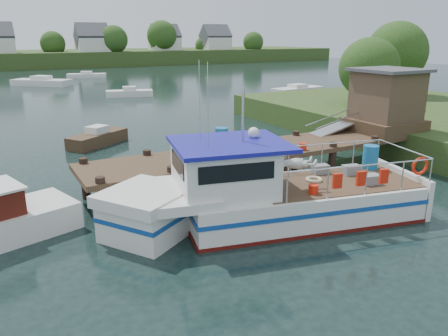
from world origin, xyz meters
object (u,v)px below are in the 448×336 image
dock (348,119)px  moored_d (42,82)px  moored_c (298,90)px  moored_b (129,93)px  lobster_boat (263,195)px  moored_rowboat (98,138)px  moored_far (87,75)px

dock → moored_d: (-8.32, 43.95, -1.79)m
moored_d → moored_c: bearing=-60.8°
moored_b → moored_d: size_ratio=0.69×
dock → lobster_boat: size_ratio=1.50×
moored_rowboat → moored_c: size_ratio=0.61×
moored_c → moored_d: bearing=141.2°
dock → lobster_boat: lobster_boat is taller
moored_d → moored_rowboat: bearing=-110.9°
moored_b → moored_c: 17.89m
moored_b → moored_c: moored_b is taller
moored_rowboat → moored_b: 20.67m
dock → moored_far: (-1.09, 52.25, -1.89)m
moored_d → dock: bearing=-98.1°
moored_b → moored_c: bearing=-38.2°
dock → moored_d: bearing=100.7°
dock → moored_d: size_ratio=2.35×
lobster_boat → moored_far: (6.24, 56.12, -0.62)m
lobster_boat → moored_d: lobster_boat is taller
dock → moored_c: 27.44m
moored_b → moored_d: moored_d is taller
moored_far → moored_rowboat: bearing=-98.2°
moored_far → moored_c: (16.13, -29.38, 0.01)m
lobster_boat → moored_far: bearing=96.1°
dock → moored_c: dock is taller
lobster_boat → moored_rowboat: 13.77m
moored_far → moored_b: moored_b is taller
moored_rowboat → moored_c: moored_rowboat is taller
moored_rowboat → moored_c: (24.60, 13.16, -0.05)m
lobster_boat → moored_b: lobster_boat is taller
moored_far → moored_d: moored_d is taller
lobster_boat → moored_b: size_ratio=2.26×
moored_d → moored_far: bearing=30.1°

